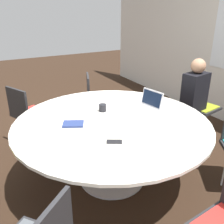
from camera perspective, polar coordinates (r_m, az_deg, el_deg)
The scene contains 10 objects.
ground_plane at distance 3.05m, azimuth 0.00°, elevation -14.78°, with size 16.00×16.00×0.00m, color black.
conference_table at distance 2.71m, azimuth 0.00°, elevation -4.29°, with size 2.08×2.08×0.75m.
chair_0 at distance 4.00m, azimuth 19.13°, elevation 2.19°, with size 0.49×0.50×0.88m.
chair_1 at distance 4.05m, azimuth -3.59°, elevation 3.72°, with size 0.56×0.55×0.88m.
chair_2 at distance 3.67m, azimuth -18.87°, elevation 0.36°, with size 0.57×0.56×0.88m.
person_0 at distance 3.71m, azimuth 18.52°, elevation 3.77°, with size 0.30×0.39×1.23m.
laptop at distance 2.98m, azimuth 8.18°, elevation 1.69°, with size 0.35×0.30×0.21m.
spiral_notebook at distance 2.59m, azimuth -8.86°, elevation -2.71°, with size 0.23×0.25×0.02m.
coffee_cup at distance 2.88m, azimuth -2.18°, elevation 0.99°, with size 0.09×0.09×0.08m.
cell_phone at distance 2.25m, azimuth 0.53°, elevation -6.80°, with size 0.13×0.16×0.01m.
Camera 1 is at (2.11, -1.17, 1.87)m, focal length 40.00 mm.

